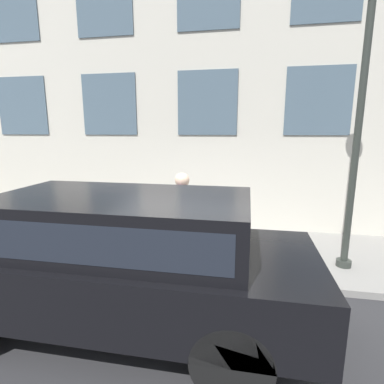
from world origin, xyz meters
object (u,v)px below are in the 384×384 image
(person, at_px, (182,208))
(street_lamp, at_px, (362,95))
(parked_truck_black_near, at_px, (119,253))
(fire_hydrant, at_px, (202,243))

(person, bearing_deg, street_lamp, 123.56)
(person, xyz_separation_m, parked_truck_black_near, (-2.02, 0.39, -0.09))
(fire_hydrant, xyz_separation_m, parked_truck_black_near, (-1.92, 0.78, 0.55))
(parked_truck_black_near, relative_size, street_lamp, 1.04)
(fire_hydrant, relative_size, person, 0.44)
(fire_hydrant, distance_m, person, 0.76)
(person, bearing_deg, parked_truck_black_near, 18.46)
(parked_truck_black_near, height_order, street_lamp, street_lamp)
(street_lamp, bearing_deg, person, 94.07)
(person, height_order, parked_truck_black_near, person)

